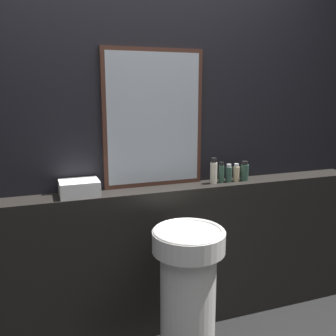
{
  "coord_description": "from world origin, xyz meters",
  "views": [
    {
      "loc": [
        -0.66,
        -0.94,
        1.54
      ],
      "look_at": [
        0.07,
        1.07,
        1.09
      ],
      "focal_mm": 40.0,
      "sensor_mm": 36.0,
      "label": 1
    }
  ],
  "objects_px": {
    "mirror": "(154,119)",
    "shampoo_bottle": "(214,172)",
    "pedestal_sink": "(188,295)",
    "body_wash_bottle": "(236,173)",
    "conditioner_bottle": "(221,173)",
    "lotion_bottle": "(229,174)",
    "hand_soap_bottle": "(244,172)",
    "towel_stack": "(79,188)"
  },
  "relations": [
    {
      "from": "mirror",
      "to": "towel_stack",
      "type": "height_order",
      "value": "mirror"
    },
    {
      "from": "towel_stack",
      "to": "shampoo_bottle",
      "type": "relative_size",
      "value": 1.33
    },
    {
      "from": "mirror",
      "to": "towel_stack",
      "type": "bearing_deg",
      "value": -170.49
    },
    {
      "from": "conditioner_bottle",
      "to": "shampoo_bottle",
      "type": "bearing_deg",
      "value": 180.0
    },
    {
      "from": "mirror",
      "to": "hand_soap_bottle",
      "type": "xyz_separation_m",
      "value": [
        0.61,
        -0.08,
        -0.36
      ]
    },
    {
      "from": "lotion_bottle",
      "to": "hand_soap_bottle",
      "type": "bearing_deg",
      "value": -0.0
    },
    {
      "from": "pedestal_sink",
      "to": "shampoo_bottle",
      "type": "relative_size",
      "value": 4.96
    },
    {
      "from": "shampoo_bottle",
      "to": "body_wash_bottle",
      "type": "relative_size",
      "value": 1.41
    },
    {
      "from": "mirror",
      "to": "hand_soap_bottle",
      "type": "relative_size",
      "value": 6.45
    },
    {
      "from": "mirror",
      "to": "shampoo_bottle",
      "type": "height_order",
      "value": "mirror"
    },
    {
      "from": "conditioner_bottle",
      "to": "body_wash_bottle",
      "type": "xyz_separation_m",
      "value": [
        0.11,
        0.0,
        -0.01
      ]
    },
    {
      "from": "mirror",
      "to": "body_wash_bottle",
      "type": "bearing_deg",
      "value": -8.28
    },
    {
      "from": "conditioner_bottle",
      "to": "towel_stack",
      "type": "bearing_deg",
      "value": -180.0
    },
    {
      "from": "towel_stack",
      "to": "body_wash_bottle",
      "type": "distance_m",
      "value": 1.02
    },
    {
      "from": "mirror",
      "to": "lotion_bottle",
      "type": "height_order",
      "value": "mirror"
    },
    {
      "from": "pedestal_sink",
      "to": "conditioner_bottle",
      "type": "distance_m",
      "value": 0.81
    },
    {
      "from": "mirror",
      "to": "lotion_bottle",
      "type": "distance_m",
      "value": 0.61
    },
    {
      "from": "towel_stack",
      "to": "lotion_bottle",
      "type": "height_order",
      "value": "lotion_bottle"
    },
    {
      "from": "pedestal_sink",
      "to": "shampoo_bottle",
      "type": "xyz_separation_m",
      "value": [
        0.35,
        0.42,
        0.57
      ]
    },
    {
      "from": "pedestal_sink",
      "to": "conditioner_bottle",
      "type": "bearing_deg",
      "value": 46.1
    },
    {
      "from": "towel_stack",
      "to": "mirror",
      "type": "bearing_deg",
      "value": 9.51
    },
    {
      "from": "lotion_bottle",
      "to": "body_wash_bottle",
      "type": "height_order",
      "value": "same"
    },
    {
      "from": "lotion_bottle",
      "to": "body_wash_bottle",
      "type": "bearing_deg",
      "value": 0.0
    },
    {
      "from": "mirror",
      "to": "body_wash_bottle",
      "type": "relative_size",
      "value": 7.12
    },
    {
      "from": "lotion_bottle",
      "to": "mirror",
      "type": "bearing_deg",
      "value": 170.77
    },
    {
      "from": "pedestal_sink",
      "to": "mirror",
      "type": "relative_size",
      "value": 0.99
    },
    {
      "from": "towel_stack",
      "to": "conditioner_bottle",
      "type": "distance_m",
      "value": 0.91
    },
    {
      "from": "body_wash_bottle",
      "to": "hand_soap_bottle",
      "type": "height_order",
      "value": "hand_soap_bottle"
    },
    {
      "from": "conditioner_bottle",
      "to": "lotion_bottle",
      "type": "xyz_separation_m",
      "value": [
        0.05,
        0.0,
        -0.01
      ]
    },
    {
      "from": "hand_soap_bottle",
      "to": "body_wash_bottle",
      "type": "bearing_deg",
      "value": 180.0
    },
    {
      "from": "towel_stack",
      "to": "hand_soap_bottle",
      "type": "distance_m",
      "value": 1.08
    },
    {
      "from": "pedestal_sink",
      "to": "towel_stack",
      "type": "height_order",
      "value": "towel_stack"
    },
    {
      "from": "lotion_bottle",
      "to": "pedestal_sink",
      "type": "bearing_deg",
      "value": -137.49
    },
    {
      "from": "mirror",
      "to": "shampoo_bottle",
      "type": "xyz_separation_m",
      "value": [
        0.38,
        -0.08,
        -0.34
      ]
    },
    {
      "from": "pedestal_sink",
      "to": "body_wash_bottle",
      "type": "distance_m",
      "value": 0.86
    },
    {
      "from": "body_wash_bottle",
      "to": "hand_soap_bottle",
      "type": "bearing_deg",
      "value": -0.0
    },
    {
      "from": "pedestal_sink",
      "to": "towel_stack",
      "type": "xyz_separation_m",
      "value": [
        -0.5,
        0.42,
        0.54
      ]
    },
    {
      "from": "towel_stack",
      "to": "hand_soap_bottle",
      "type": "relative_size",
      "value": 1.7
    },
    {
      "from": "mirror",
      "to": "conditioner_bottle",
      "type": "xyz_separation_m",
      "value": [
        0.43,
        -0.08,
        -0.36
      ]
    },
    {
      "from": "pedestal_sink",
      "to": "towel_stack",
      "type": "bearing_deg",
      "value": 140.15
    },
    {
      "from": "conditioner_bottle",
      "to": "lotion_bottle",
      "type": "height_order",
      "value": "conditioner_bottle"
    },
    {
      "from": "shampoo_bottle",
      "to": "lotion_bottle",
      "type": "bearing_deg",
      "value": 0.0
    }
  ]
}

